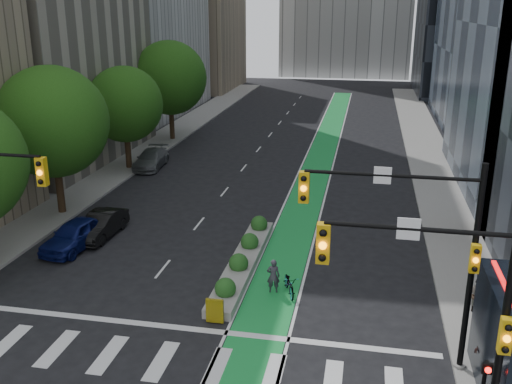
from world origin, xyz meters
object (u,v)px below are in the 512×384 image
at_px(cyclist, 273,276).
at_px(pedestrian_near, 478,295).
at_px(bicycle, 289,284).
at_px(median_planter, 243,259).
at_px(pedestrian_far, 489,348).
at_px(parked_car_left_mid, 101,225).
at_px(parked_car_left_near, 75,235).
at_px(parked_car_left_far, 151,159).

distance_m(cyclist, pedestrian_near, 8.35).
bearing_deg(bicycle, pedestrian_near, -21.56).
height_order(median_planter, cyclist, cyclist).
bearing_deg(pedestrian_far, pedestrian_near, -121.26).
bearing_deg(parked_car_left_mid, cyclist, -21.43).
distance_m(bicycle, parked_car_left_mid, 11.69).
xyz_separation_m(median_planter, parked_car_left_near, (-8.93, 0.46, 0.37)).
height_order(parked_car_left_near, parked_car_left_far, parked_car_left_near).
height_order(parked_car_left_far, pedestrian_near, pedestrian_near).
bearing_deg(median_planter, pedestrian_near, -14.32).
bearing_deg(pedestrian_near, parked_car_left_near, 59.88).
relative_size(parked_car_left_far, pedestrian_near, 3.08).
distance_m(parked_car_left_mid, parked_car_left_far, 13.78).
xyz_separation_m(median_planter, parked_car_left_mid, (-8.31, 2.12, 0.30)).
distance_m(bicycle, cyclist, 0.77).
bearing_deg(median_planter, parked_car_left_mid, 165.68).
relative_size(parked_car_left_mid, pedestrian_far, 2.14).
relative_size(bicycle, parked_car_left_mid, 0.44).
bearing_deg(bicycle, median_planter, 119.21).
bearing_deg(pedestrian_far, parked_car_left_near, -47.57).
height_order(parked_car_left_far, pedestrian_far, pedestrian_far).
bearing_deg(cyclist, pedestrian_near, 168.07).
relative_size(cyclist, pedestrian_far, 0.82).
height_order(cyclist, parked_car_left_near, cyclist).
height_order(parked_car_left_mid, pedestrian_near, pedestrian_near).
bearing_deg(parked_car_left_far, cyclist, -59.07).
height_order(bicycle, pedestrian_far, pedestrian_far).
relative_size(bicycle, pedestrian_near, 1.16).
bearing_deg(pedestrian_near, parked_car_left_mid, 54.66).
bearing_deg(parked_car_left_mid, parked_car_left_near, -108.59).
height_order(pedestrian_near, pedestrian_far, pedestrian_far).
distance_m(parked_car_left_mid, pedestrian_far, 20.19).
bearing_deg(parked_car_left_far, pedestrian_far, -51.51).
xyz_separation_m(cyclist, parked_car_left_mid, (-10.13, 4.39, -0.10)).
bearing_deg(cyclist, parked_car_left_mid, -33.12).
bearing_deg(parked_car_left_mid, pedestrian_near, -12.31).
bearing_deg(cyclist, pedestrian_far, 141.02).
bearing_deg(pedestrian_near, cyclist, 66.74).
distance_m(parked_car_left_far, pedestrian_far, 30.42).
xyz_separation_m(median_planter, bicycle, (2.53, -2.26, 0.09)).
distance_m(bicycle, parked_car_left_far, 22.30).
relative_size(median_planter, bicycle, 5.78).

